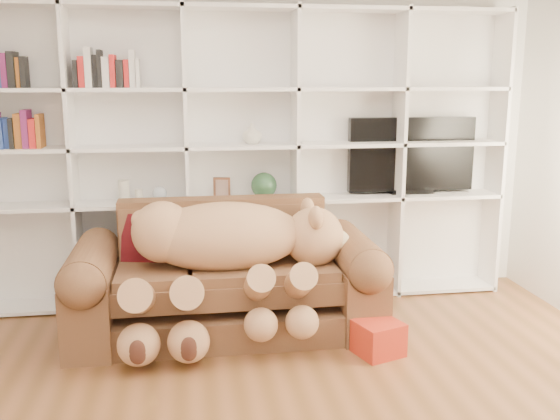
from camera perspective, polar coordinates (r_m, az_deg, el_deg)
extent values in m
cube|color=silver|center=(5.25, -3.75, 6.64)|extent=(5.00, 0.02, 2.70)
cube|color=white|center=(5.24, -3.69, 4.97)|extent=(4.40, 0.03, 2.40)
cube|color=white|center=(5.13, -18.41, 4.23)|extent=(0.03, 0.35, 2.40)
cube|color=white|center=(5.06, -8.51, 4.61)|extent=(0.03, 0.35, 2.40)
cube|color=white|center=(5.14, 1.38, 4.86)|extent=(0.03, 0.35, 2.40)
cube|color=white|center=(5.36, 10.72, 4.95)|extent=(0.03, 0.35, 2.40)
cube|color=white|center=(5.71, 19.11, 4.93)|extent=(0.03, 0.35, 2.40)
cube|color=white|center=(5.35, -3.37, -7.76)|extent=(4.40, 0.35, 0.03)
cube|color=white|center=(5.13, -3.48, 0.88)|extent=(4.40, 0.35, 0.03)
cube|color=white|center=(5.07, -3.54, 5.87)|extent=(4.40, 0.35, 0.03)
cube|color=white|center=(5.04, -3.61, 10.97)|extent=(4.40, 0.35, 0.03)
cube|color=white|center=(5.06, -3.71, 18.00)|extent=(4.40, 0.35, 0.03)
cube|color=brown|center=(4.68, -4.84, -9.71)|extent=(2.12, 0.86, 0.22)
cube|color=brown|center=(4.55, -4.90, -5.90)|extent=(1.57, 0.71, 0.30)
cube|color=brown|center=(4.88, -5.26, -2.09)|extent=(1.57, 0.20, 0.56)
cube|color=brown|center=(4.67, -16.70, -8.09)|extent=(0.32, 0.96, 0.56)
cube|color=brown|center=(4.78, 6.65, -7.18)|extent=(0.32, 0.96, 0.56)
cylinder|color=brown|center=(4.58, -16.91, -4.83)|extent=(0.32, 0.91, 0.32)
cylinder|color=brown|center=(4.69, 6.73, -3.97)|extent=(0.32, 0.91, 0.32)
ellipsoid|color=tan|center=(4.44, -5.09, -2.41)|extent=(1.14, 0.55, 0.49)
sphere|color=tan|center=(4.42, -10.69, -1.98)|extent=(0.43, 0.43, 0.43)
sphere|color=tan|center=(4.53, 3.12, -2.47)|extent=(0.43, 0.43, 0.43)
sphere|color=#D4B38C|center=(4.58, 5.16, -3.09)|extent=(0.22, 0.22, 0.22)
sphere|color=#432218|center=(4.61, 6.17, -3.16)|extent=(0.07, 0.07, 0.07)
ellipsoid|color=tan|center=(4.34, 3.31, -0.72)|extent=(0.10, 0.17, 0.17)
ellipsoid|color=tan|center=(4.63, 2.53, 0.11)|extent=(0.10, 0.17, 0.17)
sphere|color=tan|center=(4.41, -12.52, -0.92)|extent=(0.15, 0.15, 0.15)
cylinder|color=tan|center=(4.22, -2.04, -6.92)|extent=(0.19, 0.52, 0.38)
cylinder|color=tan|center=(4.25, 1.66, -6.74)|extent=(0.19, 0.52, 0.38)
cylinder|color=tan|center=(4.22, -12.79, -7.79)|extent=(0.22, 0.61, 0.44)
cylinder|color=tan|center=(4.20, -8.48, -7.67)|extent=(0.22, 0.61, 0.44)
sphere|color=tan|center=(4.14, -1.75, -10.49)|extent=(0.23, 0.23, 0.23)
sphere|color=tan|center=(4.18, 2.06, -10.27)|extent=(0.23, 0.23, 0.23)
sphere|color=tan|center=(4.16, -12.78, -11.87)|extent=(0.27, 0.27, 0.27)
sphere|color=tan|center=(4.14, -8.35, -11.77)|extent=(0.27, 0.27, 0.27)
cube|color=#540E15|center=(4.70, -11.85, -2.74)|extent=(0.42, 0.30, 0.40)
cube|color=red|center=(4.36, 8.99, -11.49)|extent=(0.36, 0.35, 0.23)
cube|color=black|center=(5.45, 11.91, 5.02)|extent=(1.10, 0.08, 0.63)
cube|color=black|center=(5.50, 11.77, 1.77)|extent=(0.37, 0.18, 0.04)
cube|color=brown|center=(5.10, -5.34, 2.03)|extent=(0.14, 0.06, 0.17)
sphere|color=#2B5432|center=(5.13, -1.48, 2.27)|extent=(0.21, 0.21, 0.21)
cylinder|color=beige|center=(5.12, -14.07, 1.67)|extent=(0.10, 0.10, 0.18)
cylinder|color=beige|center=(5.12, -12.78, 1.31)|extent=(0.07, 0.07, 0.10)
sphere|color=silver|center=(5.10, -10.94, 1.50)|extent=(0.12, 0.12, 0.12)
imported|color=beige|center=(5.06, -2.57, 7.01)|extent=(0.17, 0.17, 0.17)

